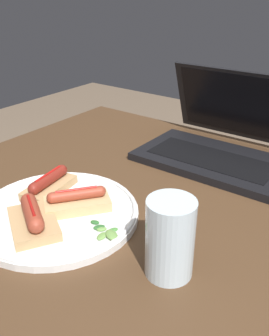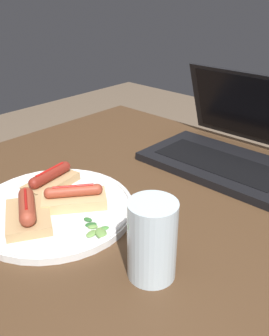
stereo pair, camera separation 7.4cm
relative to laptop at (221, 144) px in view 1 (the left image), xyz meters
name	(u,v)px [view 1 (the left image)]	position (x,y,z in m)	size (l,w,h in m)	color
desk	(176,244)	(0.03, -0.25, -0.13)	(1.10, 0.81, 0.78)	#4C331E
laptop	(221,144)	(0.00, 0.00, 0.00)	(0.35, 0.28, 0.20)	black
plate	(57,213)	(-0.13, -0.42, -0.03)	(0.30, 0.30, 0.02)	white
sausage_toast_left	(33,219)	(-0.12, -0.48, -0.01)	(0.13, 0.12, 0.05)	tan
sausage_toast_middle	(49,184)	(-0.19, -0.38, -0.01)	(0.08, 0.12, 0.04)	tan
sausage_toast_right	(77,201)	(-0.11, -0.39, -0.01)	(0.12, 0.13, 0.04)	tan
salad_pile	(106,232)	(-0.01, -0.42, -0.02)	(0.07, 0.05, 0.01)	#709E4C
drinking_glass	(170,238)	(0.11, -0.42, 0.02)	(0.07, 0.07, 0.12)	silver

